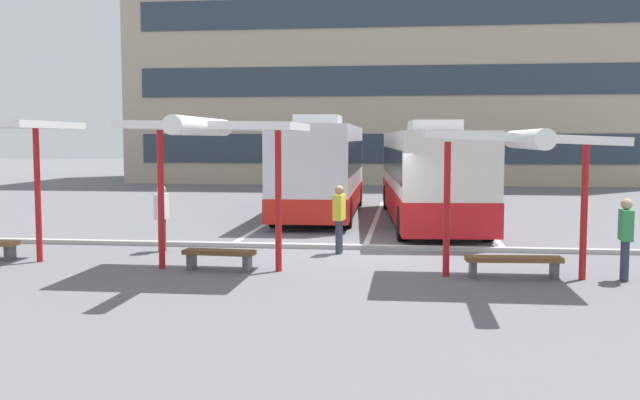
% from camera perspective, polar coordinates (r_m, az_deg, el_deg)
% --- Properties ---
extents(ground_plane, '(160.00, 160.00, 0.00)m').
position_cam_1_polar(ground_plane, '(18.43, 3.47, -4.09)').
color(ground_plane, slate).
extents(terminal_building, '(34.06, 12.77, 23.43)m').
position_cam_1_polar(terminal_building, '(51.08, 5.84, 13.30)').
color(terminal_building, tan).
rests_on(terminal_building, ground).
extents(coach_bus_0, '(2.86, 10.85, 3.70)m').
position_cam_1_polar(coach_bus_0, '(26.89, 0.16, 2.44)').
color(coach_bus_0, silver).
rests_on(coach_bus_0, ground).
extents(coach_bus_1, '(3.52, 12.48, 3.46)m').
position_cam_1_polar(coach_bus_1, '(24.86, 8.64, 1.84)').
color(coach_bus_1, silver).
rests_on(coach_bus_1, ground).
extents(lane_stripe_0, '(0.16, 14.00, 0.01)m').
position_cam_1_polar(lane_stripe_0, '(26.17, -3.52, -1.41)').
color(lane_stripe_0, white).
rests_on(lane_stripe_0, ground).
extents(lane_stripe_1, '(0.16, 14.00, 0.01)m').
position_cam_1_polar(lane_stripe_1, '(25.76, 4.48, -1.52)').
color(lane_stripe_1, white).
rests_on(lane_stripe_1, ground).
extents(lane_stripe_2, '(0.16, 14.00, 0.01)m').
position_cam_1_polar(lane_stripe_2, '(25.87, 12.58, -1.59)').
color(lane_stripe_2, white).
rests_on(lane_stripe_2, ground).
extents(waiting_shelter_1, '(3.63, 4.51, 3.30)m').
position_cam_1_polar(waiting_shelter_1, '(15.45, -8.36, 5.52)').
color(waiting_shelter_1, red).
rests_on(waiting_shelter_1, ground).
extents(bench_1, '(1.61, 0.55, 0.45)m').
position_cam_1_polar(bench_1, '(15.87, -8.03, -4.38)').
color(bench_1, brown).
rests_on(bench_1, ground).
extents(waiting_shelter_2, '(3.76, 4.57, 3.05)m').
position_cam_1_polar(waiting_shelter_2, '(14.90, 15.51, 4.50)').
color(waiting_shelter_2, red).
rests_on(waiting_shelter_2, ground).
extents(bench_2, '(1.99, 0.56, 0.45)m').
position_cam_1_polar(bench_2, '(15.36, 15.15, -4.77)').
color(bench_2, brown).
rests_on(bench_2, ground).
extents(platform_kerb, '(44.00, 0.24, 0.12)m').
position_cam_1_polar(platform_kerb, '(18.71, 3.53, -3.77)').
color(platform_kerb, '#ADADA8').
rests_on(platform_kerb, ground).
extents(waiting_passenger_0, '(0.24, 0.50, 1.71)m').
position_cam_1_polar(waiting_passenger_0, '(18.66, -12.49, -1.01)').
color(waiting_passenger_0, brown).
rests_on(waiting_passenger_0, ground).
extents(waiting_passenger_2, '(0.27, 0.50, 1.68)m').
position_cam_1_polar(waiting_passenger_2, '(15.72, 23.15, -2.46)').
color(waiting_passenger_2, '#33384C').
rests_on(waiting_passenger_2, ground).
extents(waiting_passenger_3, '(0.29, 0.52, 1.72)m').
position_cam_1_polar(waiting_passenger_3, '(17.89, 1.53, -1.13)').
color(waiting_passenger_3, '#33384C').
rests_on(waiting_passenger_3, ground).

